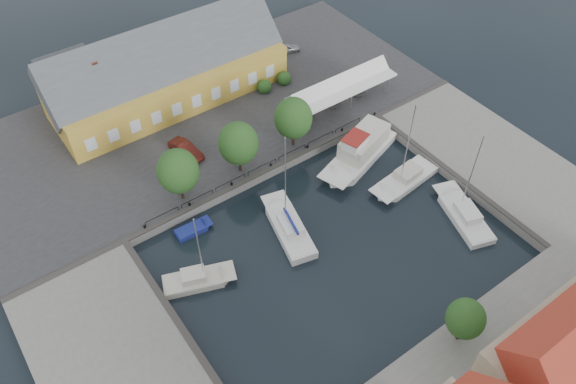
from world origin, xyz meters
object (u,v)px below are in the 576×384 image
Objects in this scene: tent_canopy at (342,87)px; center_sailboat at (289,229)px; car_silver at (287,48)px; east_boat_b at (405,180)px; warehouse at (161,74)px; trawler at (360,151)px; car_red at (186,150)px; launch_nw at (193,230)px; west_boat_b at (198,281)px; east_boat_c at (464,216)px.

center_sailboat reaches higher than tent_canopy.
tent_canopy is 13.47m from car_silver.
warehouse is at bearing 118.03° from east_boat_b.
trawler is (13.07, -21.64, -3.41)m from warehouse.
car_red is (-2.96, -10.78, -2.69)m from warehouse.
car_silver is 0.29× the size of center_sailboat.
trawler is 3.09× the size of launch_nw.
west_boat_b is at bearing -127.87° from car_red.
warehouse reaches higher than car_red.
warehouse is 7.94× the size of car_silver.
west_boat_b is 6.29m from launch_nw.
car_silver is at bearing 84.08° from tent_canopy.
east_boat_b reaches higher than car_silver.
car_silver is at bearing 82.75° from east_boat_b.
warehouse is at bearing 140.14° from tent_canopy.
west_boat_b is at bearing -115.35° from launch_nw.
center_sailboat is 1.13× the size of east_boat_c.
center_sailboat reaches higher than west_boat_b.
east_boat_c is 2.82× the size of launch_nw.
trawler is 1.04× the size of east_boat_b.
east_boat_c reaches higher than car_red.
car_red is 19.38m from trawler.
trawler is 1.10× the size of east_boat_c.
east_boat_b reaches higher than tent_canopy.
trawler is at bearing 102.18° from east_boat_c.
tent_canopy is 1.22× the size of east_boat_b.
warehouse is at bearing 62.23° from car_red.
car_silver is 26.99m from east_boat_b.
car_red is at bearing 64.44° from launch_nw.
west_boat_b is (-23.15, -4.07, -0.76)m from trawler.
launch_nw is (-4.42, -9.24, -1.65)m from car_red.
tent_canopy is 3.89× the size of car_silver.
warehouse is at bearing 104.03° from car_silver.
car_silver is 0.31× the size of east_boat_b.
east_boat_b is 24.70m from west_boat_b.
trawler is at bearing 17.50° from center_sailboat.
east_boat_b is at bearing -61.97° from warehouse.
car_red is 0.41× the size of east_boat_c.
trawler reaches higher than tent_canopy.
warehouse is 27.92m from west_boat_b.
center_sailboat is at bearing -89.20° from warehouse.
car_silver is 34.05m from east_boat_c.
warehouse is 21.77m from launch_nw.
car_red reaches higher than launch_nw.
tent_canopy is 3.61× the size of launch_nw.
tent_canopy is 21.01m from east_boat_c.
center_sailboat is 10.43m from west_boat_b.
warehouse is 2.04× the size of tent_canopy.
east_boat_b reaches higher than west_boat_b.
trawler is 20.54m from launch_nw.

